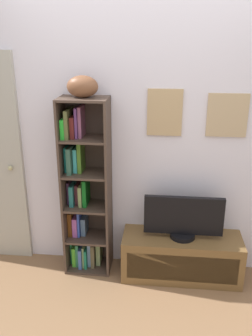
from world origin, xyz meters
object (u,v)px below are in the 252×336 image
(television, at_px, (184,218))
(bookshelf, at_px, (84,193))
(football, at_px, (82,87))
(tv_stand, at_px, (181,257))

(television, bearing_deg, bookshelf, 175.15)
(football, relative_size, tv_stand, 0.24)
(football, bearing_deg, television, -2.93)
(tv_stand, relative_size, television, 1.54)
(bookshelf, bearing_deg, tv_stand, -4.92)
(football, height_order, television, football)
(bookshelf, distance_m, tv_stand, 1.06)
(football, distance_m, television, 1.41)
(tv_stand, height_order, television, television)
(football, height_order, tv_stand, football)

